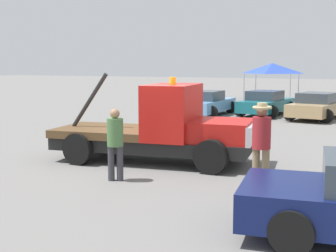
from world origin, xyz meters
The scene contains 8 objects.
ground_plane centered at (0.00, 0.00, 0.00)m, with size 160.00×160.00×0.00m, color slate.
tow_truck centered at (0.35, 0.05, 0.94)m, with size 5.89×2.82×2.51m.
person_near_truck centered at (3.51, -1.53, 1.13)m, with size 0.42×0.42×1.92m.
person_at_hood centered at (0.22, -2.33, 0.99)m, with size 0.38×0.38×1.72m.
parked_car_skyblue centered at (-2.94, 12.08, 0.65)m, with size 2.51×4.71×1.34m.
parked_car_teal centered at (0.00, 13.56, 0.65)m, with size 2.70×4.58×1.34m.
parked_car_tan centered at (2.82, 12.95, 0.65)m, with size 2.94×5.05×1.34m.
canopy_tent_blue centered at (-2.17, 24.52, 2.43)m, with size 3.51×3.51×2.84m.
Camera 1 is at (5.99, -11.65, 2.76)m, focal length 50.00 mm.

